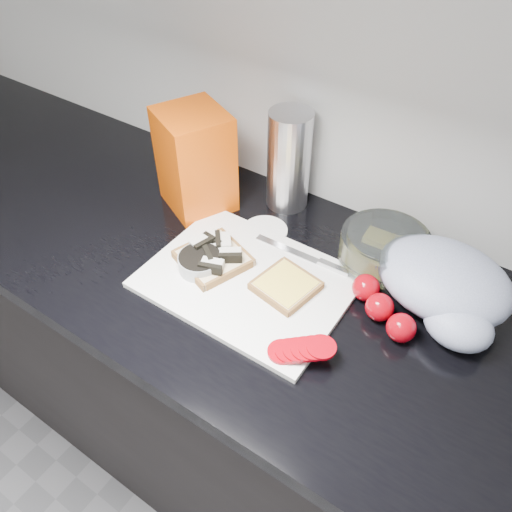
% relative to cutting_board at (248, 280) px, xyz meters
% --- Properties ---
extents(base_cabinet, '(3.50, 0.60, 0.86)m').
position_rel_cutting_board_xyz_m(base_cabinet, '(0.12, 0.03, -0.48)').
color(base_cabinet, black).
rests_on(base_cabinet, ground).
extents(countertop, '(3.50, 0.64, 0.04)m').
position_rel_cutting_board_xyz_m(countertop, '(0.12, 0.03, -0.03)').
color(countertop, black).
rests_on(countertop, base_cabinet).
extents(cutting_board, '(0.40, 0.30, 0.01)m').
position_rel_cutting_board_xyz_m(cutting_board, '(0.00, 0.00, 0.00)').
color(cutting_board, white).
rests_on(cutting_board, countertop).
extents(bread_left, '(0.17, 0.17, 0.04)m').
position_rel_cutting_board_xyz_m(bread_left, '(-0.09, 0.00, 0.02)').
color(bread_left, beige).
rests_on(bread_left, cutting_board).
extents(bread_right, '(0.13, 0.13, 0.02)m').
position_rel_cutting_board_xyz_m(bread_right, '(0.08, 0.02, 0.01)').
color(bread_right, beige).
rests_on(bread_right, cutting_board).
extents(tomato_slices, '(0.12, 0.10, 0.03)m').
position_rel_cutting_board_xyz_m(tomato_slices, '(0.18, -0.10, 0.02)').
color(tomato_slices, '#9C030E').
rests_on(tomato_slices, cutting_board).
extents(knife, '(0.22, 0.02, 0.01)m').
position_rel_cutting_board_xyz_m(knife, '(0.08, 0.12, 0.01)').
color(knife, silver).
rests_on(knife, cutting_board).
extents(seed_tub, '(0.09, 0.09, 0.05)m').
position_rel_cutting_board_xyz_m(seed_tub, '(-0.10, -0.03, 0.02)').
color(seed_tub, '#A3A8A9').
rests_on(seed_tub, countertop).
extents(tub_lid, '(0.11, 0.11, 0.01)m').
position_rel_cutting_board_xyz_m(tub_lid, '(-0.06, 0.15, -0.00)').
color(tub_lid, white).
rests_on(tub_lid, countertop).
extents(glass_bowl, '(0.18, 0.18, 0.08)m').
position_rel_cutting_board_xyz_m(glass_bowl, '(0.20, 0.20, 0.03)').
color(glass_bowl, silver).
rests_on(glass_bowl, countertop).
extents(bread_bag, '(0.19, 0.19, 0.23)m').
position_rel_cutting_board_xyz_m(bread_bag, '(-0.25, 0.15, 0.11)').
color(bread_bag, '#D14303').
rests_on(bread_bag, countertop).
extents(steel_canister, '(0.10, 0.10, 0.23)m').
position_rel_cutting_board_xyz_m(steel_canister, '(-0.07, 0.27, 0.11)').
color(steel_canister, silver).
rests_on(steel_canister, countertop).
extents(grocery_bag, '(0.27, 0.24, 0.11)m').
position_rel_cutting_board_xyz_m(grocery_bag, '(0.34, 0.16, 0.05)').
color(grocery_bag, silver).
rests_on(grocery_bag, countertop).
extents(whole_tomatoes, '(0.15, 0.11, 0.05)m').
position_rel_cutting_board_xyz_m(whole_tomatoes, '(0.26, 0.07, 0.02)').
color(whole_tomatoes, '#9C030E').
rests_on(whole_tomatoes, countertop).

